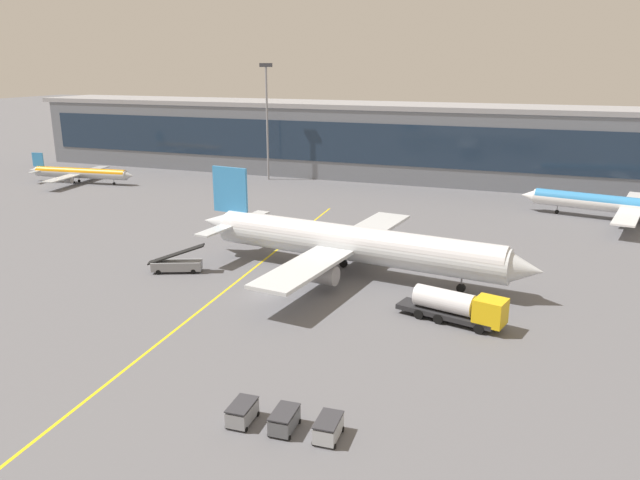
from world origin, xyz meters
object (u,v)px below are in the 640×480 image
at_px(baggage_cart_2, 328,428).
at_px(commuter_jet_far, 80,173).
at_px(main_airliner, 352,243).
at_px(baggage_cart_0, 242,412).
at_px(belt_loader, 177,264).
at_px(commuter_jet_near, 627,205).
at_px(baggage_cart_1, 284,420).
at_px(fuel_tanker, 458,307).

distance_m(baggage_cart_2, commuter_jet_far, 105.96).
relative_size(main_airliner, baggage_cart_0, 16.24).
height_order(belt_loader, commuter_jet_near, commuter_jet_near).
bearing_deg(belt_loader, baggage_cart_1, -45.48).
distance_m(fuel_tanker, belt_loader, 34.67).
bearing_deg(baggage_cart_0, main_airliner, 94.12).
bearing_deg(main_airliner, baggage_cart_0, -85.88).
xyz_separation_m(baggage_cart_0, baggage_cart_2, (6.39, 0.31, 0.00)).
height_order(belt_loader, baggage_cart_1, belt_loader).
height_order(belt_loader, commuter_jet_far, commuter_jet_far).
relative_size(fuel_tanker, baggage_cart_1, 4.07).
distance_m(commuter_jet_far, commuter_jet_near, 105.74).
distance_m(main_airliner, fuel_tanker, 17.74).
bearing_deg(baggage_cart_1, belt_loader, 134.52).
bearing_deg(fuel_tanker, main_airliner, 143.83).
bearing_deg(commuter_jet_near, belt_loader, -139.26).
xyz_separation_m(baggage_cart_2, commuter_jet_far, (-80.69, 68.67, 1.41)).
distance_m(baggage_cart_0, commuter_jet_near, 79.44).
bearing_deg(baggage_cart_2, commuter_jet_near, 71.03).
xyz_separation_m(baggage_cart_0, commuter_jet_near, (31.36, 72.96, 1.93)).
bearing_deg(fuel_tanker, commuter_jet_near, 68.69).
distance_m(baggage_cart_1, baggage_cart_2, 3.20).
distance_m(fuel_tanker, baggage_cart_0, 25.76).
height_order(baggage_cart_2, commuter_jet_near, commuter_jet_near).
xyz_separation_m(baggage_cart_1, commuter_jet_near, (28.17, 72.81, 1.93)).
height_order(baggage_cart_0, commuter_jet_near, commuter_jet_near).
height_order(belt_loader, baggage_cart_2, belt_loader).
relative_size(fuel_tanker, commuter_jet_near, 0.34).
distance_m(baggage_cart_0, baggage_cart_1, 3.20).
bearing_deg(baggage_cart_1, fuel_tanker, 69.20).
xyz_separation_m(main_airliner, belt_loader, (-20.26, -6.82, -2.89)).
distance_m(fuel_tanker, baggage_cart_2, 23.22).
relative_size(main_airliner, commuter_jet_near, 1.34).
height_order(baggage_cart_0, baggage_cart_2, same).
relative_size(baggage_cart_1, commuter_jet_near, 0.08).
height_order(fuel_tanker, baggage_cart_0, fuel_tanker).
bearing_deg(baggage_cart_0, belt_loader, 130.59).
height_order(baggage_cart_1, baggage_cart_2, same).
bearing_deg(fuel_tanker, commuter_jet_far, 151.84).
relative_size(baggage_cart_1, commuter_jet_far, 0.11).
height_order(main_airliner, baggage_cart_2, main_airliner).
xyz_separation_m(belt_loader, baggage_cart_1, (25.85, -26.29, -0.21)).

